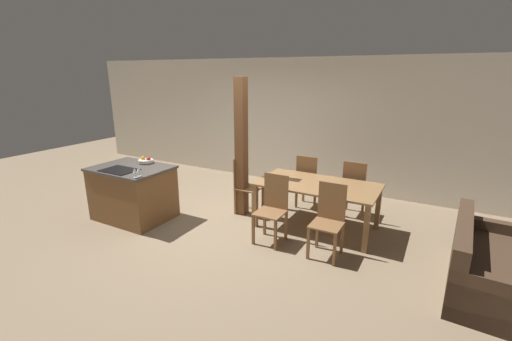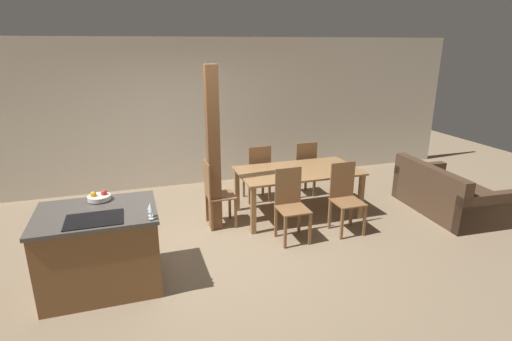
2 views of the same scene
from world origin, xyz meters
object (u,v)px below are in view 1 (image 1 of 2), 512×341
wine_glass_near (135,171)px  dining_chair_far_left (308,181)px  dining_chair_near_left (273,207)px  dining_chair_head_end (245,184)px  dining_chair_near_right (329,219)px  dining_table (317,189)px  timber_post (241,148)px  couch (495,270)px  fruit_bowl (146,161)px  wine_glass_middle (139,170)px  dining_chair_far_right (355,188)px  kitchen_island (133,193)px

wine_glass_near → dining_chair_far_left: (1.86, 2.25, -0.49)m
wine_glass_near → dining_chair_near_left: (1.86, 0.81, -0.49)m
dining_chair_head_end → dining_chair_near_right: bearing=-112.7°
dining_table → dining_chair_near_left: size_ratio=1.87×
dining_chair_head_end → timber_post: 0.66m
couch → dining_chair_head_end: bearing=83.3°
fruit_bowl → wine_glass_middle: bearing=-50.2°
dining_chair_near_right → dining_chair_far_right: same height
kitchen_island → dining_chair_far_right: bearing=29.7°
dining_chair_near_right → fruit_bowl: bearing=-178.3°
dining_chair_near_left → dining_chair_far_left: 1.44m
dining_table → dining_chair_far_right: bearing=59.9°
couch → dining_chair_near_left: bearing=95.1°
dining_chair_near_left → dining_chair_far_left: size_ratio=1.00×
dining_chair_far_left → couch: dining_chair_far_left is taller
wine_glass_middle → dining_chair_far_left: size_ratio=0.15×
dining_chair_near_left → fruit_bowl: bearing=-177.6°
wine_glass_middle → couch: size_ratio=0.09×
couch → fruit_bowl: bearing=95.3°
wine_glass_near → dining_chair_near_left: bearing=23.4°
kitchen_island → dining_chair_far_right: 3.74m
wine_glass_middle → dining_chair_near_right: 2.84m
kitchen_island → fruit_bowl: (0.02, 0.31, 0.49)m
fruit_bowl → dining_table: 2.94m
kitchen_island → dining_chair_near_right: size_ratio=1.26×
wine_glass_middle → couch: 4.73m
kitchen_island → dining_table: kitchen_island is taller
wine_glass_near → kitchen_island: bearing=144.3°
wine_glass_near → dining_chair_far_left: size_ratio=0.15×
dining_chair_near_left → timber_post: (-0.91, 0.64, 0.65)m
fruit_bowl → dining_chair_far_left: size_ratio=0.25×
dining_chair_near_left → dining_chair_far_right: bearing=59.9°
timber_post → fruit_bowl: bearing=-153.3°
wine_glass_middle → dining_table: bearing=32.5°
wine_glass_near → dining_chair_near_left: 2.09m
fruit_bowl → dining_chair_near_left: bearing=2.4°
dining_chair_far_right → fruit_bowl: bearing=25.5°
dining_chair_near_left → wine_glass_middle: bearing=-158.6°
dining_chair_far_right → dining_chair_head_end: bearing=22.7°
dining_chair_near_right → timber_post: (-1.75, 0.64, 0.65)m
dining_chair_far_left → dining_chair_near_left: bearing=90.0°
wine_glass_near → couch: wine_glass_near is taller
dining_chair_far_right → timber_post: timber_post is taller
dining_chair_far_left → dining_chair_far_right: bearing=-180.0°
dining_chair_near_left → dining_chair_far_left: bearing=90.0°
wine_glass_middle → dining_chair_head_end: (0.97, 1.45, -0.49)m
wine_glass_near → dining_chair_near_right: wine_glass_near is taller
couch → wine_glass_near: bearing=104.2°
dining_table → dining_chair_head_end: bearing=180.0°
dining_chair_head_end → timber_post: bearing=162.8°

